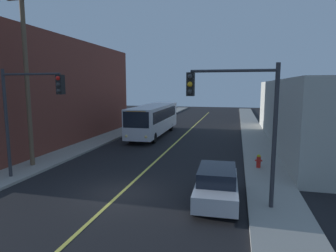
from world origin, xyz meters
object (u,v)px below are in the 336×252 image
object	(u,v)px
parked_car_silver	(217,184)
traffic_signal_left_corner	(29,103)
city_bus	(154,118)
traffic_signal_right_corner	(237,108)
utility_pole_near	(26,64)
fire_hydrant	(259,161)

from	to	relation	value
parked_car_silver	traffic_signal_left_corner	size ratio (longest dim) A/B	0.74
traffic_signal_left_corner	parked_car_silver	bearing A→B (deg)	-3.21
city_bus	parked_car_silver	bearing A→B (deg)	-64.68
city_bus	traffic_signal_left_corner	size ratio (longest dim) A/B	2.03
parked_car_silver	traffic_signal_right_corner	bearing A→B (deg)	-21.85
utility_pole_near	fire_hydrant	xyz separation A→B (m)	(14.23, 2.83, -6.00)
traffic_signal_right_corner	fire_hydrant	world-z (taller)	traffic_signal_right_corner
parked_car_silver	traffic_signal_right_corner	xyz separation A→B (m)	(0.77, -0.31, 3.46)
parked_car_silver	fire_hydrant	distance (m)	6.15
traffic_signal_left_corner	fire_hydrant	size ratio (longest dim) A/B	7.14
city_bus	utility_pole_near	xyz separation A→B (m)	(-4.25, -13.52, 4.77)
traffic_signal_left_corner	traffic_signal_right_corner	world-z (taller)	same
traffic_signal_left_corner	traffic_signal_right_corner	xyz separation A→B (m)	(10.82, -0.87, 0.00)
city_bus	parked_car_silver	distance (m)	18.19
fire_hydrant	parked_car_silver	bearing A→B (deg)	-111.05
city_bus	fire_hydrant	size ratio (longest dim) A/B	14.52
traffic_signal_left_corner	traffic_signal_right_corner	distance (m)	10.86
utility_pole_near	traffic_signal_left_corner	bearing A→B (deg)	-49.89
parked_car_silver	utility_pole_near	bearing A→B (deg)	166.45
city_bus	parked_car_silver	size ratio (longest dim) A/B	2.74
parked_car_silver	traffic_signal_left_corner	distance (m)	10.65
city_bus	traffic_signal_right_corner	bearing A→B (deg)	-62.96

